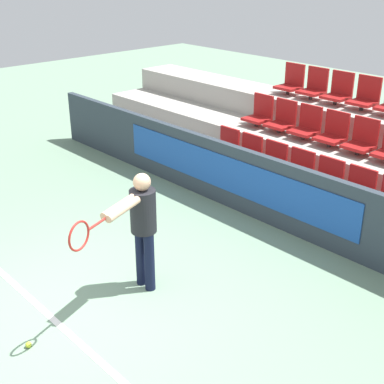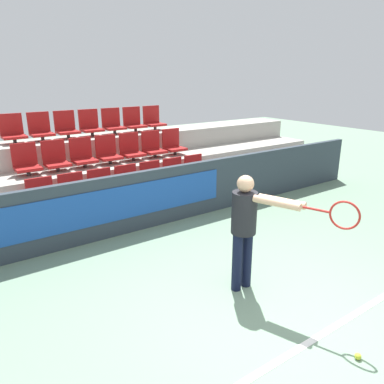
% 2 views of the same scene
% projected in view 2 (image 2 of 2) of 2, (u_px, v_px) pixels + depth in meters
% --- Properties ---
extents(ground_plane, '(30.00, 30.00, 0.00)m').
position_uv_depth(ground_plane, '(287.00, 322.00, 4.29)').
color(ground_plane, gray).
extents(court_baseline, '(4.15, 0.08, 0.01)m').
position_uv_depth(court_baseline, '(314.00, 339.00, 4.00)').
color(court_baseline, white).
rests_on(court_baseline, ground).
extents(barrier_wall, '(11.58, 0.14, 1.08)m').
position_uv_depth(barrier_wall, '(144.00, 200.00, 6.74)').
color(barrier_wall, '#2D3842').
rests_on(barrier_wall, ground).
extents(bleacher_tier_front, '(11.18, 0.90, 0.46)m').
position_uv_depth(bleacher_tier_front, '(132.00, 208.00, 7.26)').
color(bleacher_tier_front, '#ADA89E').
rests_on(bleacher_tier_front, ground).
extents(bleacher_tier_middle, '(11.18, 0.90, 0.92)m').
position_uv_depth(bleacher_tier_middle, '(113.00, 185.00, 7.89)').
color(bleacher_tier_middle, '#ADA89E').
rests_on(bleacher_tier_middle, ground).
extents(bleacher_tier_back, '(11.18, 0.90, 1.38)m').
position_uv_depth(bleacher_tier_back, '(96.00, 166.00, 8.53)').
color(bleacher_tier_back, '#ADA89E').
rests_on(bleacher_tier_back, ground).
extents(stadium_chair_0, '(0.44, 0.41, 0.58)m').
position_uv_depth(stadium_chair_0, '(42.00, 199.00, 6.34)').
color(stadium_chair_0, '#333333').
rests_on(stadium_chair_0, bleacher_tier_front).
extents(stadium_chair_1, '(0.44, 0.41, 0.58)m').
position_uv_depth(stadium_chair_1, '(73.00, 193.00, 6.63)').
color(stadium_chair_1, '#333333').
rests_on(stadium_chair_1, bleacher_tier_front).
extents(stadium_chair_2, '(0.44, 0.41, 0.58)m').
position_uv_depth(stadium_chair_2, '(102.00, 188.00, 6.92)').
color(stadium_chair_2, '#333333').
rests_on(stadium_chair_2, bleacher_tier_front).
extents(stadium_chair_3, '(0.44, 0.41, 0.58)m').
position_uv_depth(stadium_chair_3, '(128.00, 183.00, 7.22)').
color(stadium_chair_3, '#333333').
rests_on(stadium_chair_3, bleacher_tier_front).
extents(stadium_chair_4, '(0.44, 0.41, 0.58)m').
position_uv_depth(stadium_chair_4, '(153.00, 179.00, 7.51)').
color(stadium_chair_4, '#333333').
rests_on(stadium_chair_4, bleacher_tier_front).
extents(stadium_chair_5, '(0.44, 0.41, 0.58)m').
position_uv_depth(stadium_chair_5, '(175.00, 175.00, 7.81)').
color(stadium_chair_5, '#333333').
rests_on(stadium_chair_5, bleacher_tier_front).
extents(stadium_chair_6, '(0.44, 0.41, 0.58)m').
position_uv_depth(stadium_chair_6, '(196.00, 171.00, 8.10)').
color(stadium_chair_6, '#333333').
rests_on(stadium_chair_6, bleacher_tier_front).
extents(stadium_chair_7, '(0.44, 0.41, 0.58)m').
position_uv_depth(stadium_chair_7, '(26.00, 162.00, 6.90)').
color(stadium_chair_7, '#333333').
rests_on(stadium_chair_7, bleacher_tier_middle).
extents(stadium_chair_8, '(0.44, 0.41, 0.58)m').
position_uv_depth(stadium_chair_8, '(56.00, 159.00, 7.19)').
color(stadium_chair_8, '#333333').
rests_on(stadium_chair_8, bleacher_tier_middle).
extents(stadium_chair_9, '(0.44, 0.41, 0.58)m').
position_uv_depth(stadium_chair_9, '(83.00, 155.00, 7.49)').
color(stadium_chair_9, '#333333').
rests_on(stadium_chair_9, bleacher_tier_middle).
extents(stadium_chair_10, '(0.44, 0.41, 0.58)m').
position_uv_depth(stadium_chair_10, '(108.00, 152.00, 7.78)').
color(stadium_chair_10, '#333333').
rests_on(stadium_chair_10, bleacher_tier_middle).
extents(stadium_chair_11, '(0.44, 0.41, 0.58)m').
position_uv_depth(stadium_chair_11, '(131.00, 149.00, 8.07)').
color(stadium_chair_11, '#333333').
rests_on(stadium_chair_11, bleacher_tier_middle).
extents(stadium_chair_12, '(0.44, 0.41, 0.58)m').
position_uv_depth(stadium_chair_12, '(153.00, 146.00, 8.37)').
color(stadium_chair_12, '#333333').
rests_on(stadium_chair_12, bleacher_tier_middle).
extents(stadium_chair_13, '(0.44, 0.41, 0.58)m').
position_uv_depth(stadium_chair_13, '(173.00, 144.00, 8.66)').
color(stadium_chair_13, '#333333').
rests_on(stadium_chair_13, bleacher_tier_middle).
extents(stadium_chair_14, '(0.44, 0.41, 0.58)m').
position_uv_depth(stadium_chair_14, '(13.00, 131.00, 7.46)').
color(stadium_chair_14, '#333333').
rests_on(stadium_chair_14, bleacher_tier_back).
extents(stadium_chair_15, '(0.44, 0.41, 0.58)m').
position_uv_depth(stadium_chair_15, '(41.00, 129.00, 7.75)').
color(stadium_chair_15, '#333333').
rests_on(stadium_chair_15, bleacher_tier_back).
extents(stadium_chair_16, '(0.44, 0.41, 0.58)m').
position_uv_depth(stadium_chair_16, '(66.00, 127.00, 8.05)').
color(stadium_chair_16, '#333333').
rests_on(stadium_chair_16, bleacher_tier_back).
extents(stadium_chair_17, '(0.44, 0.41, 0.58)m').
position_uv_depth(stadium_chair_17, '(90.00, 125.00, 8.34)').
color(stadium_chair_17, '#333333').
rests_on(stadium_chair_17, bleacher_tier_back).
extents(stadium_chair_18, '(0.44, 0.41, 0.58)m').
position_uv_depth(stadium_chair_18, '(113.00, 123.00, 8.64)').
color(stadium_chair_18, '#333333').
rests_on(stadium_chair_18, bleacher_tier_back).
extents(stadium_chair_19, '(0.44, 0.41, 0.58)m').
position_uv_depth(stadium_chair_19, '(134.00, 122.00, 8.93)').
color(stadium_chair_19, '#333333').
rests_on(stadium_chair_19, bleacher_tier_back).
extents(stadium_chair_20, '(0.44, 0.41, 0.58)m').
position_uv_depth(stadium_chair_20, '(153.00, 120.00, 9.22)').
color(stadium_chair_20, '#333333').
rests_on(stadium_chair_20, bleacher_tier_back).
extents(tennis_player, '(0.62, 1.43, 1.54)m').
position_uv_depth(tennis_player, '(249.00, 222.00, 4.66)').
color(tennis_player, black).
rests_on(tennis_player, ground).
extents(tennis_ball, '(0.07, 0.07, 0.07)m').
position_uv_depth(tennis_ball, '(358.00, 356.00, 3.72)').
color(tennis_ball, '#CCDB33').
rests_on(tennis_ball, ground).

